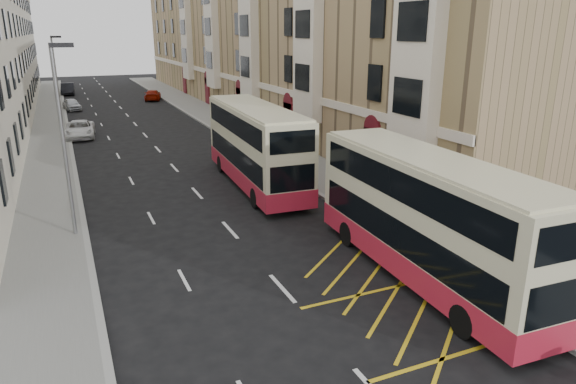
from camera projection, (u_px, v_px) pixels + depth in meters
name	position (u px, v px, depth m)	size (l,w,h in m)	color
ground	(338.00, 351.00, 14.42)	(200.00, 200.00, 0.00)	black
pavement_right	(248.00, 135.00, 43.65)	(4.00, 120.00, 0.15)	slate
pavement_left	(50.00, 152.00, 37.69)	(3.00, 120.00, 0.15)	slate
kerb_right	(226.00, 137.00, 42.88)	(0.25, 120.00, 0.15)	gray
kerb_left	(72.00, 150.00, 38.27)	(0.25, 120.00, 0.15)	gray
road_markings	(128.00, 116.00, 53.68)	(10.00, 110.00, 0.01)	silver
terrace_right	(259.00, 40.00, 57.47)	(10.75, 79.00, 15.25)	#A1845D
bus_shelter	(571.00, 239.00, 16.64)	(1.65, 4.25, 2.70)	black
guard_railing	(402.00, 223.00, 21.58)	(0.06, 6.56, 1.01)	#AB1F06
street_lamp_near	(63.00, 132.00, 21.05)	(0.93, 0.18, 8.00)	slate
street_lamp_far	(57.00, 75.00, 47.23)	(0.93, 0.18, 8.00)	slate
double_decker_front	(427.00, 218.00, 18.01)	(3.07, 11.41, 4.51)	beige
double_decker_rear	(256.00, 146.00, 29.01)	(3.28, 11.69, 4.61)	beige
pedestrian_mid	(541.00, 275.00, 16.77)	(0.79, 0.61, 1.62)	black
pedestrian_far	(459.00, 248.00, 18.69)	(1.02, 0.42, 1.74)	black
white_van	(80.00, 129.00, 42.90)	(2.30, 4.99, 1.39)	white
car_silver	(72.00, 105.00, 57.57)	(1.54, 3.84, 1.31)	#B4B7BC
car_dark	(68.00, 89.00, 71.57)	(1.68, 4.83, 1.59)	black
car_red	(153.00, 95.00, 65.98)	(1.86, 4.59, 1.33)	#8D1000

